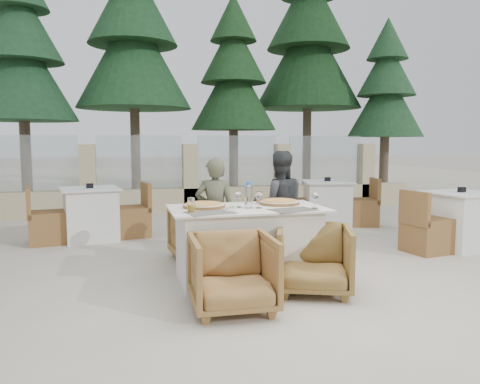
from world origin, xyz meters
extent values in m
plane|color=beige|center=(0.00, 0.00, 0.00)|extent=(80.00, 80.00, 0.00)
cube|color=beige|center=(0.00, 14.00, 0.01)|extent=(30.00, 16.00, 0.01)
cone|color=#1E4828|center=(-3.50, 7.00, 2.75)|extent=(2.42, 2.42, 5.50)
cone|color=#1E4825|center=(-1.00, 7.50, 3.25)|extent=(2.86, 2.86, 6.50)
cone|color=#1C411E|center=(1.50, 7.20, 2.50)|extent=(2.20, 2.20, 5.00)
cone|color=#193C1B|center=(3.80, 7.80, 3.40)|extent=(2.99, 2.99, 6.80)
cone|color=#224D29|center=(5.50, 6.50, 2.25)|extent=(1.98, 1.98, 4.50)
cube|color=#635E55|center=(-0.56, -0.38, 0.77)|extent=(0.50, 0.38, 0.00)
cube|color=#555148|center=(0.28, -0.40, 0.77)|extent=(0.50, 0.39, 0.00)
cylinder|color=#C5601A|center=(-0.55, -0.01, 0.80)|extent=(0.51, 0.51, 0.06)
cylinder|color=#CA5E1B|center=(0.28, 0.04, 0.80)|extent=(0.51, 0.51, 0.06)
cylinder|color=#C2E1FF|center=(-0.11, -0.15, 0.91)|extent=(0.10, 0.10, 0.27)
cylinder|color=gold|center=(-0.73, -0.29, 0.84)|extent=(0.09, 0.09, 0.14)
cylinder|color=orange|center=(0.10, 0.17, 0.84)|extent=(0.08, 0.08, 0.13)
imported|color=olive|center=(-0.44, 0.85, 0.33)|extent=(0.78, 0.79, 0.66)
imported|color=#995F37|center=(0.41, 0.84, 0.28)|extent=(0.76, 0.77, 0.57)
imported|color=olive|center=(-0.47, -0.94, 0.33)|extent=(0.73, 0.75, 0.66)
imported|color=olive|center=(0.40, -0.66, 0.33)|extent=(0.91, 0.92, 0.65)
imported|color=#4C4F39|center=(-0.33, 0.52, 0.63)|extent=(0.52, 0.40, 1.26)
imported|color=#333537|center=(0.51, 0.67, 0.67)|extent=(0.72, 0.60, 1.34)
camera|label=1|loc=(-1.38, -4.74, 1.45)|focal=35.00mm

